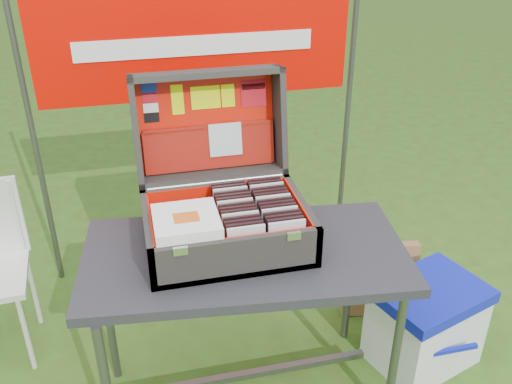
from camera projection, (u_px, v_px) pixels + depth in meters
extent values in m
cube|color=#27282C|center=(245.00, 256.00, 2.20)|extent=(1.30, 0.75, 0.04)
cylinder|color=#59595B|center=(396.00, 352.00, 2.28)|extent=(0.04, 0.04, 0.74)
cylinder|color=#59595B|center=(108.00, 314.00, 2.48)|extent=(0.04, 0.04, 0.74)
cylinder|color=#59595B|center=(350.00, 277.00, 2.71)|extent=(0.04, 0.04, 0.74)
cube|color=#59595B|center=(247.00, 375.00, 2.50)|extent=(1.09, 0.03, 0.03)
cube|color=#3D3B37|center=(227.00, 243.00, 2.22)|extent=(0.62, 0.44, 0.02)
cube|color=#3D3B37|center=(238.00, 259.00, 2.00)|extent=(0.62, 0.02, 0.17)
cube|color=#3D3B37|center=(217.00, 201.00, 2.36)|extent=(0.62, 0.02, 0.17)
cube|color=#3D3B37|center=(148.00, 238.00, 2.12)|extent=(0.02, 0.44, 0.17)
cube|color=#3D3B37|center=(301.00, 218.00, 2.24)|extent=(0.02, 0.44, 0.17)
cube|color=red|center=(227.00, 240.00, 2.21)|extent=(0.57, 0.39, 0.01)
cube|color=silver|center=(180.00, 251.00, 1.92)|extent=(0.05, 0.01, 0.03)
cube|color=silver|center=(294.00, 236.00, 2.00)|extent=(0.05, 0.01, 0.03)
cylinder|color=silver|center=(216.00, 182.00, 2.33)|extent=(0.56, 0.02, 0.02)
cube|color=#3D3B37|center=(207.00, 122.00, 2.40)|extent=(0.62, 0.11, 0.44)
cube|color=#3D3B37|center=(206.00, 74.00, 2.27)|extent=(0.62, 0.17, 0.06)
cube|color=#3D3B37|center=(213.00, 174.00, 2.40)|extent=(0.62, 0.17, 0.06)
cube|color=#3D3B37|center=(136.00, 132.00, 2.28)|extent=(0.02, 0.25, 0.47)
cube|color=#3D3B37|center=(279.00, 119.00, 2.40)|extent=(0.02, 0.25, 0.47)
cube|color=red|center=(207.00, 123.00, 2.39)|extent=(0.57, 0.08, 0.38)
cube|color=red|center=(237.00, 253.00, 2.01)|extent=(0.57, 0.01, 0.14)
cube|color=red|center=(218.00, 200.00, 2.34)|extent=(0.57, 0.01, 0.14)
cube|color=red|center=(152.00, 234.00, 2.12)|extent=(0.01, 0.39, 0.14)
cube|color=red|center=(297.00, 216.00, 2.23)|extent=(0.01, 0.39, 0.14)
cube|color=maroon|center=(210.00, 148.00, 2.41)|extent=(0.55, 0.07, 0.18)
cube|color=maroon|center=(208.00, 127.00, 2.37)|extent=(0.54, 0.02, 0.02)
cube|color=silver|center=(225.00, 139.00, 2.39)|extent=(0.14, 0.04, 0.14)
cube|color=#1933B2|center=(149.00, 88.00, 2.29)|extent=(0.06, 0.01, 0.04)
cube|color=red|center=(150.00, 98.00, 2.30)|extent=(0.06, 0.01, 0.04)
cube|color=white|center=(151.00, 108.00, 2.31)|extent=(0.06, 0.01, 0.04)
cube|color=black|center=(152.00, 118.00, 2.33)|extent=(0.06, 0.01, 0.04)
cube|color=#CFE504|center=(177.00, 100.00, 2.33)|extent=(0.05, 0.03, 0.12)
cube|color=#CFE504|center=(206.00, 97.00, 2.35)|extent=(0.12, 0.02, 0.09)
cube|color=#CFE504|center=(228.00, 96.00, 2.37)|extent=(0.06, 0.02, 0.09)
cube|color=red|center=(254.00, 94.00, 2.39)|extent=(0.11, 0.02, 0.11)
cube|color=black|center=(254.00, 86.00, 2.38)|extent=(0.10, 0.01, 0.02)
cube|color=silver|center=(246.00, 245.00, 2.03)|extent=(0.14, 0.01, 0.16)
cube|color=black|center=(245.00, 242.00, 2.05)|extent=(0.14, 0.01, 0.16)
cube|color=black|center=(243.00, 238.00, 2.07)|extent=(0.14, 0.01, 0.16)
cube|color=black|center=(242.00, 234.00, 2.09)|extent=(0.14, 0.01, 0.16)
cube|color=silver|center=(241.00, 231.00, 2.11)|extent=(0.14, 0.01, 0.16)
cube|color=black|center=(239.00, 228.00, 2.13)|extent=(0.14, 0.01, 0.16)
cube|color=black|center=(238.00, 224.00, 2.16)|extent=(0.14, 0.01, 0.16)
cube|color=black|center=(237.00, 221.00, 2.18)|extent=(0.14, 0.01, 0.16)
cube|color=silver|center=(235.00, 218.00, 2.20)|extent=(0.14, 0.01, 0.16)
cube|color=black|center=(234.00, 214.00, 2.22)|extent=(0.14, 0.01, 0.16)
cube|color=black|center=(233.00, 211.00, 2.24)|extent=(0.14, 0.01, 0.16)
cube|color=black|center=(232.00, 208.00, 2.26)|extent=(0.14, 0.01, 0.16)
cube|color=silver|center=(230.00, 205.00, 2.28)|extent=(0.14, 0.01, 0.16)
cube|color=black|center=(229.00, 202.00, 2.30)|extent=(0.14, 0.01, 0.16)
cube|color=black|center=(228.00, 199.00, 2.32)|extent=(0.14, 0.01, 0.16)
cube|color=silver|center=(287.00, 240.00, 2.06)|extent=(0.14, 0.01, 0.16)
cube|color=black|center=(285.00, 236.00, 2.08)|extent=(0.14, 0.01, 0.16)
cube|color=black|center=(283.00, 233.00, 2.10)|extent=(0.14, 0.01, 0.16)
cube|color=black|center=(281.00, 229.00, 2.12)|extent=(0.14, 0.01, 0.16)
cube|color=silver|center=(279.00, 226.00, 2.14)|extent=(0.14, 0.01, 0.16)
cube|color=black|center=(278.00, 223.00, 2.16)|extent=(0.14, 0.01, 0.16)
cube|color=black|center=(276.00, 219.00, 2.19)|extent=(0.14, 0.01, 0.16)
cube|color=black|center=(274.00, 216.00, 2.21)|extent=(0.14, 0.01, 0.16)
cube|color=silver|center=(273.00, 213.00, 2.23)|extent=(0.14, 0.01, 0.16)
cube|color=black|center=(271.00, 210.00, 2.25)|extent=(0.14, 0.01, 0.16)
cube|color=black|center=(270.00, 207.00, 2.27)|extent=(0.14, 0.01, 0.16)
cube|color=black|center=(268.00, 204.00, 2.29)|extent=(0.14, 0.01, 0.16)
cube|color=silver|center=(267.00, 201.00, 2.31)|extent=(0.14, 0.01, 0.16)
cube|color=black|center=(265.00, 198.00, 2.33)|extent=(0.14, 0.01, 0.16)
cube|color=black|center=(264.00, 195.00, 2.35)|extent=(0.14, 0.01, 0.16)
cube|color=white|center=(186.00, 225.00, 2.04)|extent=(0.23, 0.23, 0.00)
cube|color=white|center=(186.00, 224.00, 2.04)|extent=(0.23, 0.23, 0.00)
cube|color=white|center=(186.00, 223.00, 2.03)|extent=(0.23, 0.23, 0.00)
cube|color=white|center=(186.00, 222.00, 2.03)|extent=(0.23, 0.23, 0.00)
cube|color=white|center=(186.00, 220.00, 2.03)|extent=(0.23, 0.23, 0.00)
cube|color=white|center=(186.00, 219.00, 2.03)|extent=(0.23, 0.23, 0.00)
cube|color=white|center=(186.00, 218.00, 2.02)|extent=(0.23, 0.23, 0.00)
cube|color=white|center=(186.00, 217.00, 2.02)|extent=(0.23, 0.23, 0.00)
cube|color=#D85919|center=(186.00, 217.00, 2.01)|extent=(0.09, 0.07, 0.00)
cube|color=white|center=(424.00, 329.00, 2.67)|extent=(0.54, 0.47, 0.37)
cube|color=#101CB5|center=(431.00, 293.00, 2.57)|extent=(0.57, 0.50, 0.06)
cube|color=#101CB5|center=(447.00, 351.00, 2.48)|extent=(0.29, 0.02, 0.02)
cylinder|color=silver|center=(26.00, 333.00, 2.60)|extent=(0.02, 0.02, 0.43)
cylinder|color=silver|center=(33.00, 289.00, 2.87)|extent=(0.02, 0.02, 0.43)
cylinder|color=silver|center=(17.00, 217.00, 2.69)|extent=(0.02, 0.02, 0.40)
cube|color=#A47946|center=(379.00, 279.00, 2.97)|extent=(0.40, 0.18, 0.41)
cylinder|color=#59595B|center=(35.00, 142.00, 2.91)|extent=(0.03, 0.03, 1.70)
cylinder|color=#59595B|center=(347.00, 114.00, 3.25)|extent=(0.03, 0.03, 1.70)
cube|color=#CE0800|center=(196.00, 45.00, 2.85)|extent=(1.60, 0.02, 0.55)
cube|color=white|center=(196.00, 46.00, 2.84)|extent=(1.20, 0.00, 0.10)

